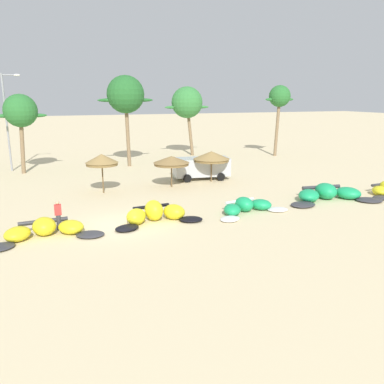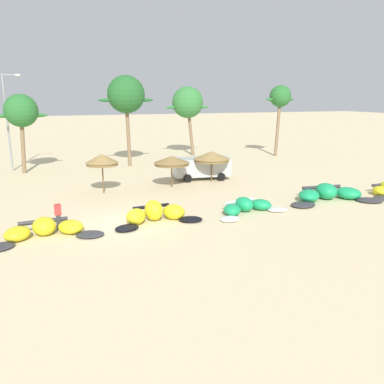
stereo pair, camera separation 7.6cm
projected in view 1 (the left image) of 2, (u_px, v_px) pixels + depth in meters
ground_plane at (120, 225)px, 21.65m from camera, size 260.00×260.00×0.00m
kite_left at (45, 230)px, 19.80m from camera, size 5.95×2.89×0.92m
kite_left_of_center at (155, 214)px, 22.16m from camera, size 5.34×2.60×1.18m
kite_center at (247, 207)px, 23.96m from camera, size 5.19×2.88×0.90m
kite_right_of_center at (329, 194)px, 26.79m from camera, size 6.99×3.65×1.10m
beach_umbrella_middle at (102, 160)px, 28.25m from camera, size 2.38×2.38×2.90m
beach_umbrella_near_palms at (171, 161)px, 30.19m from camera, size 2.82×2.82×2.47m
beach_umbrella_outermost at (211, 156)px, 32.16m from camera, size 3.01×3.01×2.56m
parked_van at (200, 167)px, 33.33m from camera, size 4.91×2.71×1.84m
person_near_kites at (58, 215)px, 20.67m from camera, size 0.36×0.24×1.62m
palm_left_of_gap at (20, 112)px, 34.93m from camera, size 4.43×2.96×7.18m
palm_center_left at (126, 95)px, 38.13m from camera, size 5.51×3.67×8.96m
palm_center_right at (187, 103)px, 45.44m from camera, size 5.46×3.64×8.06m
palm_right_of_gap at (280, 98)px, 45.16m from camera, size 3.73×2.48×8.20m
lamppost_west_center at (8, 118)px, 36.15m from camera, size 1.66×0.24×8.98m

